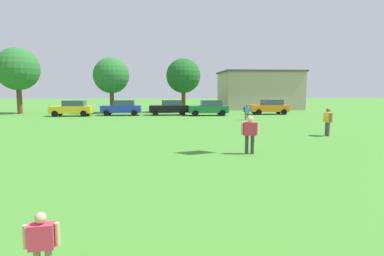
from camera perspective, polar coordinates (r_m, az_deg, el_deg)
name	(u,v)px	position (r m, az deg, el deg)	size (l,w,h in m)	color
ground_plane	(126,120)	(31.05, -11.57, 1.40)	(160.00, 160.00, 0.00)	#42842D
child_kite_flyer	(42,241)	(5.39, -24.83, -17.55)	(0.50, 0.23, 1.06)	#8C7259
adult_bystander	(250,131)	(14.39, 10.10, -0.60)	(0.78, 0.40, 1.67)	#3F3833
bystander_near_trees	(328,119)	(21.39, 22.71, 1.41)	(0.32, 0.81, 1.71)	#4C4C51
bystander_midfield	(247,111)	(30.70, 9.62, 3.03)	(0.70, 0.30, 1.48)	#4C4C51
parked_car_yellow_0	(72,108)	(37.10, -20.28, 3.29)	(4.30, 2.02, 1.68)	yellow
parked_car_blue_1	(122,108)	(36.71, -12.17, 3.52)	(4.30, 2.02, 1.68)	#1E38AD
parked_car_black_2	(170,107)	(36.36, -3.95, 3.62)	(4.30, 2.02, 1.68)	black
parked_car_green_3	(209,108)	(35.72, 2.96, 3.58)	(4.30, 2.02, 1.68)	#196B38
parked_car_orange_4	(270,107)	(38.52, 13.46, 3.63)	(4.30, 2.02, 1.68)	orange
tree_far_left	(18,69)	(43.41, -28.26, 9.07)	(4.93, 4.93, 7.69)	brown
tree_center	(111,76)	(40.63, -13.98, 8.91)	(4.28, 4.28, 6.67)	brown
tree_far_right	(183,76)	(41.23, -1.52, 9.12)	(4.32, 4.32, 6.73)	brown
house_left	(258,90)	(50.18, 11.55, 6.54)	(11.42, 9.18, 5.54)	tan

